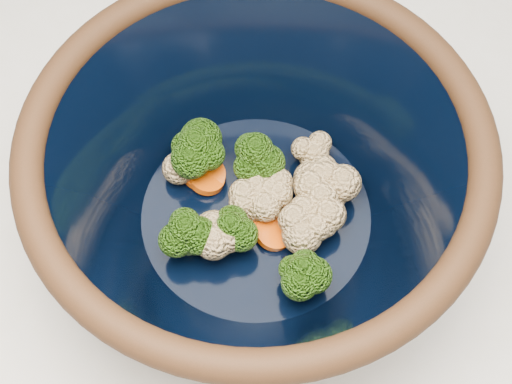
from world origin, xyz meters
name	(u,v)px	position (x,y,z in m)	size (l,w,h in m)	color
mixing_bowl	(256,183)	(-0.09, 0.05, 0.98)	(0.34, 0.34, 0.14)	black
vegetable_pile	(253,197)	(-0.09, 0.05, 0.95)	(0.15, 0.14, 0.05)	#608442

